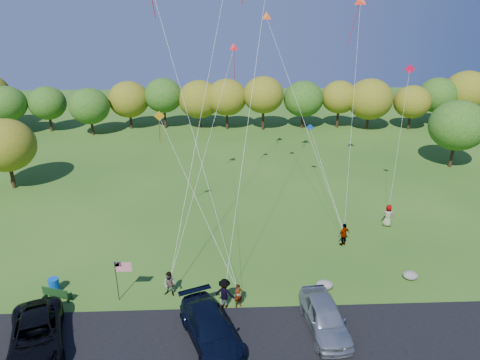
% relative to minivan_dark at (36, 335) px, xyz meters
% --- Properties ---
extents(ground, '(140.00, 140.00, 0.00)m').
position_rel_minivan_dark_xyz_m(ground, '(11.22, 3.70, -0.84)').
color(ground, '#2C5618').
rests_on(ground, ground).
extents(asphalt_lane, '(44.00, 6.00, 0.06)m').
position_rel_minivan_dark_xyz_m(asphalt_lane, '(11.22, -0.30, -0.81)').
color(asphalt_lane, black).
rests_on(asphalt_lane, ground).
extents(treeline, '(76.32, 27.95, 8.17)m').
position_rel_minivan_dark_xyz_m(treeline, '(12.93, 40.27, 3.75)').
color(treeline, '#3B2615').
rests_on(treeline, ground).
extents(minivan_dark, '(4.31, 6.17, 1.56)m').
position_rel_minivan_dark_xyz_m(minivan_dark, '(0.00, 0.00, 0.00)').
color(minivan_dark, black).
rests_on(minivan_dark, asphalt_lane).
extents(minivan_navy, '(4.14, 6.01, 1.61)m').
position_rel_minivan_dark_xyz_m(minivan_navy, '(9.12, 0.09, 0.03)').
color(minivan_navy, black).
rests_on(minivan_navy, asphalt_lane).
extents(minivan_silver, '(2.43, 5.12, 1.69)m').
position_rel_minivan_dark_xyz_m(minivan_silver, '(15.43, 0.69, 0.06)').
color(minivan_silver, '#A9AEB4').
rests_on(minivan_silver, asphalt_lane).
extents(flyer_a, '(0.67, 0.60, 1.54)m').
position_rel_minivan_dark_xyz_m(flyer_a, '(10.73, 2.90, -0.07)').
color(flyer_a, '#4C4C59').
rests_on(flyer_a, ground).
extents(flyer_b, '(0.97, 0.85, 1.68)m').
position_rel_minivan_dark_xyz_m(flyer_b, '(6.51, 4.14, -0.00)').
color(flyer_b, '#4C4C59').
rests_on(flyer_b, ground).
extents(flyer_c, '(1.42, 1.10, 1.93)m').
position_rel_minivan_dark_xyz_m(flyer_c, '(9.90, 2.90, 0.12)').
color(flyer_c, '#4C4C59').
rests_on(flyer_c, ground).
extents(flyer_d, '(1.14, 0.90, 1.80)m').
position_rel_minivan_dark_xyz_m(flyer_d, '(18.90, 9.66, 0.06)').
color(flyer_d, '#4C4C59').
rests_on(flyer_d, ground).
extents(flyer_e, '(1.06, 0.88, 1.86)m').
position_rel_minivan_dark_xyz_m(flyer_e, '(23.28, 12.50, 0.09)').
color(flyer_e, '#4C4C59').
rests_on(flyer_e, ground).
extents(park_bench, '(1.72, 0.79, 0.98)m').
position_rel_minivan_dark_xyz_m(park_bench, '(-0.39, 3.83, -0.32)').
color(park_bench, '#133513').
rests_on(park_bench, ground).
extents(trash_barrel, '(0.65, 0.65, 0.98)m').
position_rel_minivan_dark_xyz_m(trash_barrel, '(-0.83, 4.76, -0.35)').
color(trash_barrel, '#0B46AA').
rests_on(trash_barrel, ground).
extents(flag_assembly, '(1.01, 0.66, 2.75)m').
position_rel_minivan_dark_xyz_m(flag_assembly, '(3.69, 3.83, 1.24)').
color(flag_assembly, black).
rests_on(flag_assembly, ground).
extents(boulder_near, '(1.11, 0.87, 0.55)m').
position_rel_minivan_dark_xyz_m(boulder_near, '(16.30, 4.42, -0.57)').
color(boulder_near, gray).
rests_on(boulder_near, ground).
extents(boulder_far, '(1.00, 0.83, 0.52)m').
position_rel_minivan_dark_xyz_m(boulder_far, '(22.22, 5.23, -0.58)').
color(boulder_far, slate).
rests_on(boulder_far, ground).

